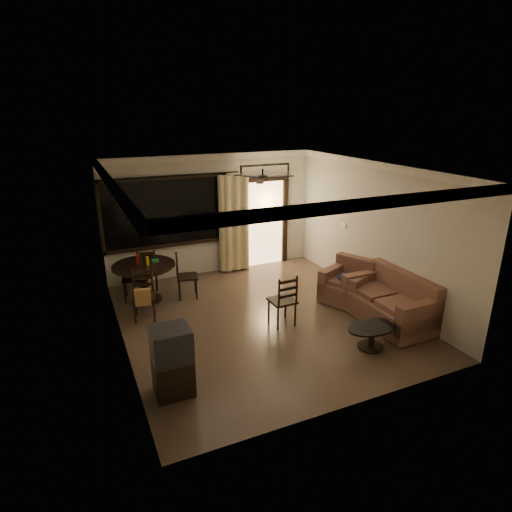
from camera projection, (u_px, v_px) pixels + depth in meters
name	position (u px, v px, depth m)	size (l,w,h in m)	color
ground	(262.00, 318.00, 8.07)	(5.50, 5.50, 0.00)	#7F6651
room_shell	(253.00, 202.00, 9.23)	(5.50, 6.70, 5.50)	beige
dining_table	(144.00, 272.00, 8.64)	(1.26, 1.26, 1.00)	black
dining_chair_west	(134.00, 286.00, 8.82)	(0.50, 0.50, 0.95)	black
dining_chair_east	(187.00, 284.00, 8.92)	(0.50, 0.50, 0.95)	black
dining_chair_south	(144.00, 304.00, 7.95)	(0.50, 0.54, 0.95)	black
dining_chair_north	(148.00, 277.00, 9.31)	(0.50, 0.50, 0.95)	black
tv_cabinet	(172.00, 361.00, 5.82)	(0.54, 0.48, 1.00)	black
sofa	(391.00, 303.00, 7.85)	(0.91, 1.71, 0.91)	#462E20
armchair	(348.00, 285.00, 8.70)	(1.14, 1.14, 0.87)	#462E20
coffee_table	(372.00, 334.00, 7.01)	(0.89, 0.54, 0.39)	black
side_chair	(282.00, 310.00, 7.77)	(0.45, 0.45, 0.99)	black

